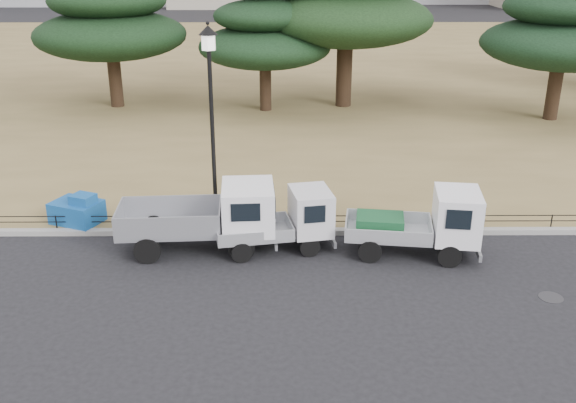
{
  "coord_description": "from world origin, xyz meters",
  "views": [
    {
      "loc": [
        -0.1,
        -15.01,
        8.11
      ],
      "look_at": [
        0.0,
        2.0,
        1.3
      ],
      "focal_mm": 40.0,
      "sensor_mm": 36.0,
      "label": 1
    }
  ],
  "objects_px": {
    "tarp_pile": "(78,211)",
    "truck_kei_rear": "(423,223)",
    "truck_kei_front": "(283,221)",
    "truck_large": "(207,215)",
    "street_lamp": "(211,95)"
  },
  "relations": [
    {
      "from": "truck_large",
      "to": "truck_kei_front",
      "type": "relative_size",
      "value": 1.29
    },
    {
      "from": "truck_kei_front",
      "to": "truck_kei_rear",
      "type": "relative_size",
      "value": 0.91
    },
    {
      "from": "truck_kei_front",
      "to": "street_lamp",
      "type": "distance_m",
      "value": 4.1
    },
    {
      "from": "street_lamp",
      "to": "truck_kei_front",
      "type": "bearing_deg",
      "value": -32.24
    },
    {
      "from": "truck_large",
      "to": "tarp_pile",
      "type": "height_order",
      "value": "truck_large"
    },
    {
      "from": "truck_kei_rear",
      "to": "tarp_pile",
      "type": "height_order",
      "value": "truck_kei_rear"
    },
    {
      "from": "truck_kei_rear",
      "to": "tarp_pile",
      "type": "xyz_separation_m",
      "value": [
        -10.21,
        1.95,
        -0.42
      ]
    },
    {
      "from": "truck_large",
      "to": "street_lamp",
      "type": "xyz_separation_m",
      "value": [
        0.11,
        1.29,
        3.12
      ]
    },
    {
      "from": "truck_kei_front",
      "to": "street_lamp",
      "type": "bearing_deg",
      "value": 137.02
    },
    {
      "from": "truck_kei_front",
      "to": "tarp_pile",
      "type": "xyz_separation_m",
      "value": [
        -6.33,
        1.59,
        -0.33
      ]
    },
    {
      "from": "tarp_pile",
      "to": "truck_kei_rear",
      "type": "bearing_deg",
      "value": -10.83
    },
    {
      "from": "truck_kei_rear",
      "to": "tarp_pile",
      "type": "distance_m",
      "value": 10.4
    },
    {
      "from": "tarp_pile",
      "to": "truck_kei_front",
      "type": "bearing_deg",
      "value": -14.11
    },
    {
      "from": "truck_large",
      "to": "tarp_pile",
      "type": "bearing_deg",
      "value": 155.51
    },
    {
      "from": "truck_large",
      "to": "truck_kei_front",
      "type": "xyz_separation_m",
      "value": [
        2.15,
        0.0,
        -0.2
      ]
    }
  ]
}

